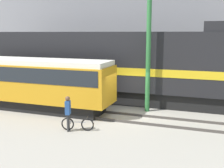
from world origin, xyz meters
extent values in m
plane|color=#9E998C|center=(0.00, 0.00, 0.00)|extent=(120.00, 120.00, 0.00)
cube|color=#47423D|center=(0.00, -1.33, 0.07)|extent=(60.00, 0.07, 0.14)
cube|color=#47423D|center=(0.00, 0.10, 0.07)|extent=(60.00, 0.07, 0.14)
cube|color=#47423D|center=(0.00, 2.68, 0.07)|extent=(60.00, 0.07, 0.14)
cube|color=#47423D|center=(0.00, 4.12, 0.07)|extent=(60.00, 0.07, 0.14)
cube|color=gray|center=(0.00, 12.22, 5.44)|extent=(38.88, 6.00, 10.88)
cube|color=black|center=(-2.95, 3.40, 0.50)|extent=(18.43, 2.55, 1.00)
cube|color=black|center=(-2.95, 3.40, 2.99)|extent=(20.03, 3.00, 3.97)
cube|color=gold|center=(-2.95, 3.40, 2.39)|extent=(19.63, 3.04, 0.50)
cube|color=black|center=(-6.05, -0.62, 0.35)|extent=(9.16, 2.00, 0.70)
cube|color=orange|center=(-6.05, -0.62, 1.83)|extent=(10.41, 2.50, 2.26)
cube|color=#1E2328|center=(-6.05, -0.62, 2.41)|extent=(9.99, 2.54, 0.90)
cube|color=silver|center=(-6.05, -0.62, 3.11)|extent=(10.20, 2.38, 0.30)
torus|color=black|center=(-1.09, -3.21, 0.33)|extent=(0.65, 0.23, 0.66)
torus|color=black|center=(-2.08, -3.46, 0.33)|extent=(0.65, 0.23, 0.66)
cylinder|color=#A5A5AD|center=(-1.59, -3.34, 0.44)|extent=(0.85, 0.25, 0.04)
cylinder|color=#A5A5AD|center=(-1.94, -3.43, 0.48)|extent=(0.03, 0.03, 0.30)
cylinder|color=#262626|center=(-1.09, -3.21, 0.71)|extent=(0.13, 0.43, 0.02)
cylinder|color=#333333|center=(-2.00, -3.51, 0.44)|extent=(0.11, 0.11, 0.89)
cylinder|color=#333333|center=(-1.96, -3.66, 0.44)|extent=(0.11, 0.11, 0.89)
cube|color=#264C8C|center=(-1.98, -3.59, 1.23)|extent=(0.30, 0.40, 0.68)
sphere|color=brown|center=(-1.98, -3.59, 1.69)|extent=(0.24, 0.24, 0.24)
cylinder|color=#2D7238|center=(0.94, 1.39, 4.99)|extent=(0.29, 0.29, 9.97)
camera|label=1|loc=(4.68, -15.57, 4.90)|focal=45.00mm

